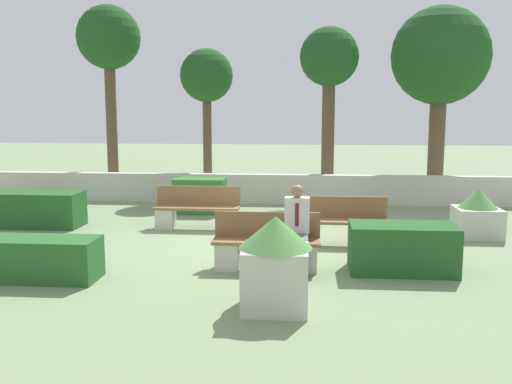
% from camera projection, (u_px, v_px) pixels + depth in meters
% --- Properties ---
extents(ground_plane, '(60.00, 60.00, 0.00)m').
position_uv_depth(ground_plane, '(246.00, 244.00, 10.56)').
color(ground_plane, gray).
extents(perimeter_wall, '(14.62, 0.30, 0.76)m').
position_uv_depth(perimeter_wall, '(264.00, 189.00, 15.11)').
color(perimeter_wall, beige).
rests_on(perimeter_wall, ground_plane).
extents(bench_front, '(1.66, 0.48, 0.87)m').
position_uv_depth(bench_front, '(266.00, 248.00, 8.85)').
color(bench_front, brown).
rests_on(bench_front, ground_plane).
extents(bench_left_side, '(1.78, 0.48, 0.87)m').
position_uv_depth(bench_left_side, '(197.00, 213.00, 11.86)').
color(bench_left_side, brown).
rests_on(bench_left_side, ground_plane).
extents(bench_right_side, '(1.70, 0.48, 0.87)m').
position_uv_depth(bench_right_side, '(341.00, 227.00, 10.43)').
color(bench_right_side, brown).
rests_on(bench_right_side, ground_plane).
extents(person_seated_man, '(0.38, 0.64, 1.33)m').
position_uv_depth(person_seated_man, '(297.00, 225.00, 8.61)').
color(person_seated_man, slate).
rests_on(person_seated_man, ground_plane).
extents(hedge_block_near_left, '(1.60, 0.83, 0.73)m').
position_uv_depth(hedge_block_near_left, '(402.00, 248.00, 8.70)').
color(hedge_block_near_left, '#235623').
rests_on(hedge_block_near_left, ground_plane).
extents(hedge_block_near_right, '(1.81, 0.81, 0.74)m').
position_uv_depth(hedge_block_near_right, '(39.00, 209.00, 12.06)').
color(hedge_block_near_right, '#235623').
rests_on(hedge_block_near_right, ground_plane).
extents(hedge_block_mid_left, '(2.19, 0.69, 0.62)m').
position_uv_depth(hedge_block_mid_left, '(24.00, 258.00, 8.33)').
color(hedge_block_mid_left, '#286028').
rests_on(hedge_block_mid_left, ground_plane).
extents(hedge_block_mid_right, '(1.22, 0.66, 0.83)m').
position_uv_depth(hedge_block_mid_right, '(200.00, 196.00, 13.65)').
color(hedge_block_mid_right, '#33702D').
rests_on(hedge_block_mid_right, ground_plane).
extents(planter_corner_left, '(0.91, 0.91, 1.18)m').
position_uv_depth(planter_corner_left, '(275.00, 260.00, 7.03)').
color(planter_corner_left, beige).
rests_on(planter_corner_left, ground_plane).
extents(planter_corner_right, '(0.84, 0.84, 0.95)m').
position_uv_depth(planter_corner_right, '(477.00, 214.00, 11.08)').
color(planter_corner_right, beige).
rests_on(planter_corner_right, ground_plane).
extents(tree_leftmost, '(1.83, 1.83, 5.44)m').
position_uv_depth(tree_leftmost, '(109.00, 43.00, 16.39)').
color(tree_leftmost, brown).
rests_on(tree_leftmost, ground_plane).
extents(tree_center_left, '(1.49, 1.49, 4.15)m').
position_uv_depth(tree_center_left, '(207.00, 79.00, 15.97)').
color(tree_center_left, brown).
rests_on(tree_center_left, ground_plane).
extents(tree_center_right, '(1.58, 1.58, 4.66)m').
position_uv_depth(tree_center_right, '(329.00, 64.00, 15.26)').
color(tree_center_right, brown).
rests_on(tree_center_right, ground_plane).
extents(tree_rightmost, '(2.65, 2.65, 5.23)m').
position_uv_depth(tree_rightmost, '(440.00, 58.00, 15.43)').
color(tree_rightmost, brown).
rests_on(tree_rightmost, ground_plane).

